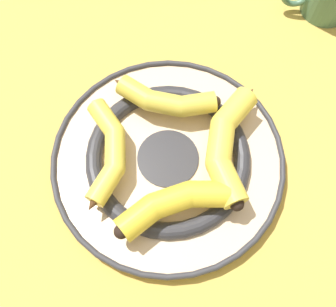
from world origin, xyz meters
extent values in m
plane|color=gold|center=(0.00, 0.00, 0.00)|extent=(2.80, 2.80, 0.00)
cylinder|color=beige|center=(-0.03, 0.03, 0.01)|extent=(0.37, 0.37, 0.02)
torus|color=#2D2D33|center=(-0.03, 0.03, 0.02)|extent=(0.26, 0.26, 0.03)
cylinder|color=#2D2D33|center=(-0.03, 0.03, 0.02)|extent=(0.10, 0.10, 0.00)
torus|color=#333338|center=(-0.03, 0.03, 0.02)|extent=(0.38, 0.38, 0.01)
cylinder|color=gold|center=(-0.06, 0.14, 0.05)|extent=(0.06, 0.06, 0.03)
cylinder|color=gold|center=(-0.02, 0.11, 0.05)|extent=(0.06, 0.05, 0.03)
cylinder|color=gold|center=(0.03, 0.10, 0.05)|extent=(0.05, 0.04, 0.03)
sphere|color=gold|center=(-0.04, 0.12, 0.05)|extent=(0.03, 0.03, 0.03)
sphere|color=gold|center=(0.01, 0.10, 0.05)|extent=(0.03, 0.03, 0.03)
cone|color=#472D19|center=(-0.08, 0.16, 0.05)|extent=(0.04, 0.04, 0.03)
sphere|color=black|center=(0.06, 0.10, 0.05)|extent=(0.02, 0.02, 0.02)
cylinder|color=yellow|center=(0.09, 0.08, 0.06)|extent=(0.08, 0.07, 0.04)
cylinder|color=yellow|center=(0.05, 0.02, 0.06)|extent=(0.06, 0.08, 0.04)
cylinder|color=yellow|center=(0.05, -0.04, 0.06)|extent=(0.05, 0.07, 0.04)
sphere|color=yellow|center=(0.06, 0.05, 0.06)|extent=(0.04, 0.04, 0.04)
sphere|color=yellow|center=(0.04, -0.01, 0.06)|extent=(0.04, 0.04, 0.04)
cone|color=#472D19|center=(0.11, 0.10, 0.06)|extent=(0.05, 0.05, 0.03)
sphere|color=black|center=(0.05, -0.07, 0.06)|extent=(0.02, 0.02, 0.02)
cylinder|color=yellow|center=(0.02, -0.05, 0.06)|extent=(0.06, 0.05, 0.04)
cylinder|color=yellow|center=(-0.04, -0.05, 0.06)|extent=(0.06, 0.05, 0.04)
cylinder|color=yellow|center=(-0.09, -0.07, 0.06)|extent=(0.07, 0.06, 0.04)
sphere|color=yellow|center=(-0.01, -0.05, 0.06)|extent=(0.04, 0.04, 0.04)
sphere|color=yellow|center=(-0.07, -0.05, 0.06)|extent=(0.04, 0.04, 0.04)
cone|color=#472D19|center=(0.04, -0.06, 0.06)|extent=(0.04, 0.04, 0.03)
sphere|color=black|center=(-0.12, -0.08, 0.06)|extent=(0.02, 0.02, 0.02)
cylinder|color=yellow|center=(-0.13, -0.01, 0.05)|extent=(0.06, 0.07, 0.03)
cylinder|color=yellow|center=(-0.11, 0.04, 0.05)|extent=(0.04, 0.06, 0.03)
cylinder|color=yellow|center=(-0.12, 0.10, 0.05)|extent=(0.05, 0.07, 0.03)
sphere|color=yellow|center=(-0.11, 0.02, 0.05)|extent=(0.03, 0.03, 0.03)
sphere|color=yellow|center=(-0.10, 0.07, 0.05)|extent=(0.03, 0.03, 0.03)
cone|color=#472D19|center=(-0.15, -0.03, 0.05)|extent=(0.04, 0.04, 0.02)
sphere|color=black|center=(-0.13, 0.13, 0.05)|extent=(0.02, 0.02, 0.02)
camera|label=1|loc=(-0.07, -0.20, 0.60)|focal=42.00mm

